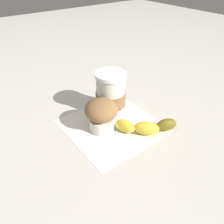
# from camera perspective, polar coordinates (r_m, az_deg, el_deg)

# --- Properties ---
(ground_plane) EXTENTS (3.00, 3.00, 0.00)m
(ground_plane) POSITION_cam_1_polar(r_m,az_deg,el_deg) (0.58, -0.00, -3.58)
(ground_plane) COLOR beige
(paper_napkin) EXTENTS (0.23, 0.23, 0.00)m
(paper_napkin) POSITION_cam_1_polar(r_m,az_deg,el_deg) (0.58, -0.00, -3.53)
(paper_napkin) COLOR white
(paper_napkin) RESTS_ON ground_plane
(coffee_cup) EXTENTS (0.08, 0.08, 0.12)m
(coffee_cup) POSITION_cam_1_polar(r_m,az_deg,el_deg) (0.60, -0.34, 4.64)
(coffee_cup) COLOR silver
(coffee_cup) RESTS_ON paper_napkin
(muffin) EXTENTS (0.08, 0.08, 0.08)m
(muffin) POSITION_cam_1_polar(r_m,az_deg,el_deg) (0.54, -2.78, -0.43)
(muffin) COLOR white
(muffin) RESTS_ON paper_napkin
(banana) EXTENTS (0.11, 0.14, 0.03)m
(banana) POSITION_cam_1_polar(r_m,az_deg,el_deg) (0.56, 8.88, -3.78)
(banana) COLOR yellow
(banana) RESTS_ON paper_napkin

